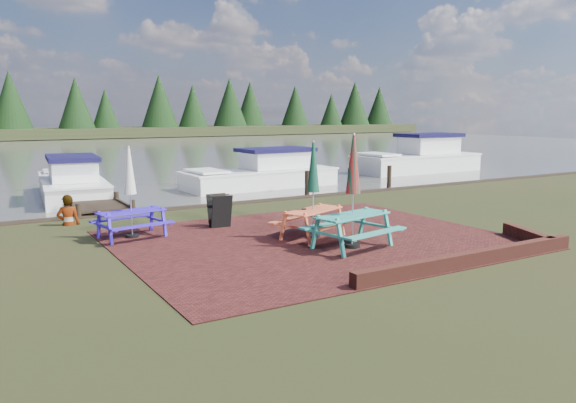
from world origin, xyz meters
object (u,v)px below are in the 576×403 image
(boat_jetty, at_px, (72,185))
(boat_far, at_px, (419,160))
(picnic_table_red, at_px, (313,205))
(chalkboard, at_px, (220,211))
(picnic_table_blue, at_px, (131,207))
(picnic_table_teal, at_px, (353,209))
(boat_near, at_px, (263,175))
(person, at_px, (67,195))
(jetty, at_px, (79,194))

(boat_jetty, bearing_deg, boat_far, 7.22)
(picnic_table_red, xyz_separation_m, boat_far, (14.59, 11.65, -0.34))
(picnic_table_red, distance_m, chalkboard, 2.77)
(picnic_table_blue, height_order, chalkboard, picnic_table_blue)
(picnic_table_teal, relative_size, boat_far, 0.35)
(boat_near, bearing_deg, picnic_table_red, 155.11)
(chalkboard, relative_size, boat_jetty, 0.14)
(person, bearing_deg, picnic_table_teal, 145.31)
(picnic_table_teal, relative_size, picnic_table_red, 1.09)
(picnic_table_red, height_order, chalkboard, picnic_table_red)
(picnic_table_blue, distance_m, person, 2.68)
(picnic_table_blue, height_order, person, picnic_table_blue)
(picnic_table_teal, distance_m, chalkboard, 4.01)
(picnic_table_blue, xyz_separation_m, person, (-1.08, 2.45, 0.05))
(chalkboard, height_order, boat_far, boat_far)
(picnic_table_blue, relative_size, chalkboard, 2.50)
(picnic_table_red, relative_size, picnic_table_blue, 1.06)
(picnic_table_teal, height_order, boat_far, picnic_table_teal)
(picnic_table_blue, xyz_separation_m, boat_near, (7.92, 7.99, -0.42))
(picnic_table_red, distance_m, boat_near, 11.10)
(person, bearing_deg, boat_far, -145.37)
(chalkboard, distance_m, person, 4.21)
(picnic_table_red, height_order, jetty, picnic_table_red)
(chalkboard, bearing_deg, person, 146.06)
(picnic_table_blue, xyz_separation_m, chalkboard, (2.35, 0.03, -0.32))
(picnic_table_red, xyz_separation_m, jetty, (-3.62, 10.13, -0.71))
(boat_jetty, relative_size, boat_near, 0.93)
(picnic_table_red, xyz_separation_m, boat_near, (4.12, 10.30, -0.47))
(jetty, bearing_deg, person, -103.22)
(picnic_table_blue, height_order, boat_near, picnic_table_blue)
(picnic_table_red, bearing_deg, boat_near, 45.49)
(chalkboard, bearing_deg, picnic_table_blue, -177.91)
(chalkboard, height_order, boat_jetty, boat_jetty)
(jetty, bearing_deg, chalkboard, -74.44)
(picnic_table_teal, distance_m, jetty, 12.07)
(jetty, relative_size, boat_near, 1.30)
(boat_jetty, distance_m, boat_near, 7.84)
(chalkboard, bearing_deg, boat_far, 31.39)
(chalkboard, bearing_deg, boat_jetty, 105.76)
(picnic_table_red, xyz_separation_m, boat_jetty, (-3.69, 11.00, -0.47))
(picnic_table_blue, bearing_deg, picnic_table_teal, -51.45)
(picnic_table_teal, xyz_separation_m, picnic_table_blue, (-4.02, 3.59, -0.12))
(picnic_table_blue, xyz_separation_m, boat_far, (18.38, 9.34, -0.29))
(picnic_table_teal, height_order, jetty, picnic_table_teal)
(boat_near, bearing_deg, picnic_table_blue, 132.20)
(picnic_table_teal, relative_size, jetty, 0.28)
(picnic_table_red, distance_m, boat_far, 18.67)
(picnic_table_red, bearing_deg, boat_jetty, 85.84)
(jetty, xyz_separation_m, boat_jetty, (-0.07, 0.87, 0.24))
(picnic_table_blue, distance_m, jetty, 7.86)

